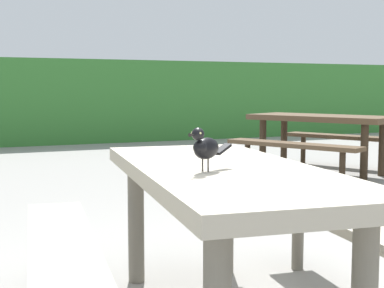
# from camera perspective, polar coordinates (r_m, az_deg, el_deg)

# --- Properties ---
(hedge_wall) EXTENTS (28.00, 1.75, 1.64)m
(hedge_wall) POSITION_cam_1_polar(r_m,az_deg,el_deg) (11.65, -16.98, 4.19)
(hedge_wall) COLOR #387A33
(hedge_wall) RESTS_ON ground
(picnic_table_foreground) EXTENTS (1.88, 1.90, 0.74)m
(picnic_table_foreground) POSITION_cam_1_polar(r_m,az_deg,el_deg) (2.51, 3.20, -6.41)
(picnic_table_foreground) COLOR #B2A893
(picnic_table_foreground) RESTS_ON ground
(bird_grackle) EXTENTS (0.26, 0.17, 0.18)m
(bird_grackle) POSITION_cam_1_polar(r_m,az_deg,el_deg) (2.28, 1.33, -0.30)
(bird_grackle) COLOR black
(bird_grackle) RESTS_ON picnic_table_foreground
(picnic_table_mid_right) EXTENTS (2.26, 2.27, 0.74)m
(picnic_table_mid_right) POSITION_cam_1_polar(r_m,az_deg,el_deg) (7.30, 13.02, 1.44)
(picnic_table_mid_right) COLOR brown
(picnic_table_mid_right) RESTS_ON ground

